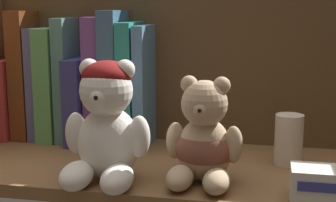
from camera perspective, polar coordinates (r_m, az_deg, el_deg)
name	(u,v)px	position (r cm, az deg, el deg)	size (l,w,h in cm)	color
shelf_board	(188,171)	(79.22, 2.42, -8.24)	(79.29, 28.49, 2.00)	brown
shelf_back_panel	(202,69)	(90.19, 4.07, 3.84)	(81.69, 1.20, 31.81)	brown
book_0	(14,97)	(100.05, -17.69, 0.41)	(2.47, 11.74, 15.26)	#B73636
book_1	(27,75)	(97.85, -16.24, 2.99)	(3.27, 9.93, 24.44)	brown
book_2	(41,83)	(96.81, -14.75, 2.04)	(1.71, 9.86, 21.28)	#585B93
book_3	(54,84)	(95.60, -13.27, 2.00)	(3.31, 11.36, 21.29)	#5BA35A
book_4	(69,79)	(94.18, -11.57, 2.52)	(2.40, 10.31, 23.16)	slate
book_5	(85,99)	(93.61, -9.78, 0.28)	(3.14, 14.78, 15.91)	navy
book_6	(101,80)	(91.82, -7.92, 2.49)	(2.98, 11.83, 23.39)	#7C4895
book_7	(118,77)	(90.67, -5.95, 2.82)	(3.13, 13.78, 24.58)	#406689
book_8	(134,83)	(89.91, -4.02, 2.12)	(2.64, 14.67, 22.53)	teal
book_9	(147,85)	(89.29, -2.45, 1.90)	(1.92, 14.25, 21.99)	#5284B2
teddy_bear_larger	(106,124)	(70.44, -7.29, -2.74)	(12.92, 13.06, 17.84)	white
teddy_bear_smaller	(204,141)	(70.00, 4.23, -4.77)	(11.33, 11.85, 15.51)	tan
pillar_candle	(289,140)	(80.48, 14.04, -4.44)	(4.51, 4.51, 8.24)	silver
small_product_box	(330,185)	(67.25, 18.60, -9.42)	(10.18, 5.29, 4.54)	silver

